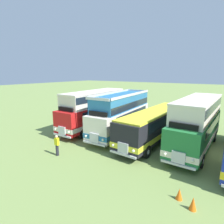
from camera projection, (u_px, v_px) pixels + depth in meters
name	position (u px, v px, depth m)	size (l,w,h in m)	color
ground_plane	(218.00, 154.00, 15.50)	(200.00, 200.00, 0.00)	#7A934C
bus_first_in_row	(94.00, 108.00, 22.10)	(2.77, 10.16, 4.49)	red
bus_second_in_row	(121.00, 113.00, 20.08)	(3.08, 9.94, 4.52)	silver
bus_third_in_row	(155.00, 123.00, 18.41)	(3.10, 11.66, 2.99)	black
bus_fourth_in_row	(197.00, 122.00, 16.13)	(2.82, 9.92, 4.49)	#237538
cone_near_end	(193.00, 204.00, 9.18)	(0.36, 0.36, 0.69)	orange
cone_mid_row	(179.00, 194.00, 9.96)	(0.36, 0.36, 0.62)	orange
marshal_person	(57.00, 145.00, 15.10)	(0.36, 0.24, 1.73)	#23232D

